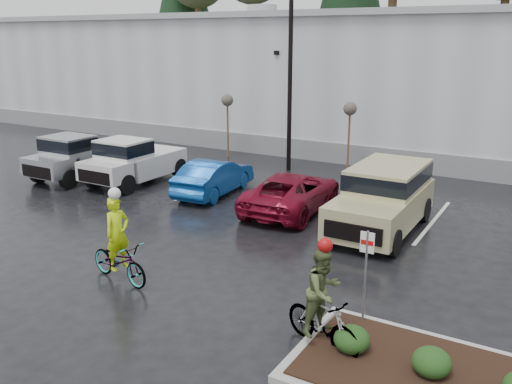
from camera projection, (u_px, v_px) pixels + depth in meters
The scene contains 16 objects.
ground at pixel (211, 291), 13.25m from camera, with size 120.00×120.00×0.00m, color black.
warehouse at pixel (434, 79), 30.46m from camera, with size 60.50×15.50×7.20m.
wooded_ridge at pixel (491, 70), 49.71m from camera, with size 80.00×25.00×6.00m, color #203A18.
lamppost at pixel (291, 43), 23.56m from camera, with size 0.50×1.00×9.22m.
sapling_west at pixel (227, 104), 27.15m from camera, with size 0.60×0.60×3.20m.
sapling_mid at pixel (350, 113), 23.99m from camera, with size 0.60×0.60×3.20m.
shrub_a at pixel (352, 339), 10.36m from camera, with size 0.70×0.70×0.52m, color black.
shrub_b at pixel (432, 362), 9.63m from camera, with size 0.70×0.70×0.52m, color black.
fire_lane_sign at pixel (366, 267), 11.18m from camera, with size 0.30×0.05×2.20m.
pickup_silver at pixel (86, 155), 23.77m from camera, with size 2.10×5.20×1.96m, color #ADB0B5, non-canonical shape.
pickup_white at pixel (139, 159), 22.97m from camera, with size 2.10×5.20×1.96m, color silver, non-canonical shape.
car_blue at pixel (214, 177), 21.19m from camera, with size 1.47×4.22×1.39m, color #0D4190.
car_red at pixel (292, 192), 19.16m from camera, with size 2.28×4.96×1.38m, color maroon.
suv_tan at pixel (382, 200), 17.02m from camera, with size 2.20×5.10×2.06m, color tan, non-canonical shape.
cyclist_hivis at pixel (119, 253), 13.59m from camera, with size 2.12×1.02×2.46m.
cyclist_olive at pixel (323, 309), 10.60m from camera, with size 1.87×1.09×2.34m.
Camera 1 is at (7.05, -9.84, 6.00)m, focal length 38.00 mm.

